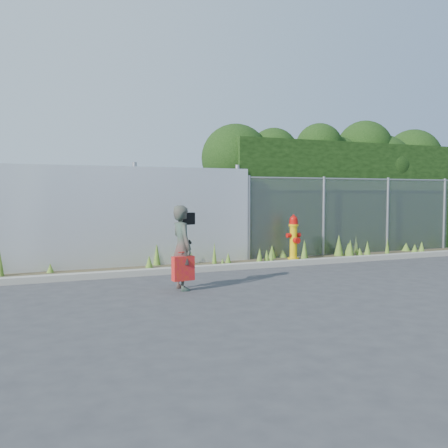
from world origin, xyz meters
TOP-DOWN VIEW (x-y plane):
  - ground at (0.00, 0.00)m, footprint 80.00×80.00m
  - curb at (0.00, 1.80)m, footprint 16.00×0.22m
  - weed_strip at (-0.08, 2.45)m, footprint 16.00×1.35m
  - corrugated_fence at (-3.25, 3.01)m, footprint 8.50×0.21m
  - chainlink_fence at (4.25, 3.00)m, footprint 6.50×0.07m
  - hedge at (4.50, 4.05)m, footprint 7.88×1.90m
  - fire_hydrant at (2.07, 2.61)m, footprint 0.37×0.33m
  - woman at (-1.63, 0.11)m, footprint 0.37×0.53m
  - red_tote_bag at (-1.66, -0.04)m, footprint 0.36×0.13m
  - black_shoulder_bag at (-1.50, 0.23)m, footprint 0.27×0.11m

SIDE VIEW (x-z plane):
  - ground at x=0.00m, z-range 0.00..0.00m
  - curb at x=0.00m, z-range 0.00..0.12m
  - weed_strip at x=-0.08m, z-range -0.13..0.42m
  - red_tote_bag at x=-1.66m, z-range 0.14..0.62m
  - fire_hydrant at x=2.07m, z-range -0.02..1.09m
  - woman at x=-1.63m, z-range 0.00..1.42m
  - chainlink_fence at x=4.25m, z-range 0.01..2.06m
  - corrugated_fence at x=-3.25m, z-range -0.05..2.25m
  - black_shoulder_bag at x=-1.50m, z-range 1.08..1.29m
  - hedge at x=4.50m, z-range 0.15..3.92m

